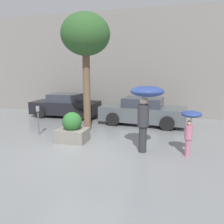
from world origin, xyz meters
name	(u,v)px	position (x,y,z in m)	size (l,w,h in m)	color
ground_plane	(81,151)	(0.00, 0.00, 0.00)	(40.00, 40.00, 0.00)	slate
building_facade	(123,64)	(0.00, 6.50, 3.00)	(18.00, 0.30, 6.00)	gray
planter_box	(72,129)	(-0.71, 0.87, 0.48)	(1.09, 0.82, 1.11)	gray
person_adult	(146,101)	(2.01, 0.56, 1.67)	(1.06, 1.06, 2.13)	#2D2D33
person_child	(190,122)	(3.37, 0.52, 1.07)	(0.62, 0.62, 1.41)	#B76684
parked_car_near	(143,112)	(1.47, 4.28, 0.62)	(4.22, 2.13, 1.31)	#4C5156
parked_car_far	(66,106)	(-3.07, 5.04, 0.62)	(3.83, 1.92, 1.31)	black
street_tree	(86,37)	(-0.77, 2.55, 3.99)	(2.05, 2.05, 4.96)	brown
parking_meter	(38,114)	(-2.41, 1.30, 0.86)	(0.14, 0.14, 1.19)	#595B60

